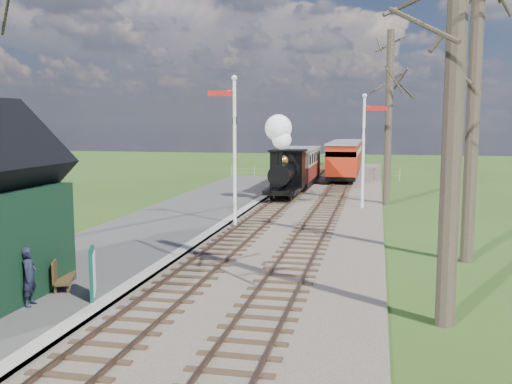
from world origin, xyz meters
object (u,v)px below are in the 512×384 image
(red_carriage_a, at_px, (343,161))
(red_carriage_b, at_px, (347,156))
(semaphore_far, at_px, (365,142))
(person, at_px, (30,276))
(locomotive, at_px, (284,163))
(coach, at_px, (299,165))
(semaphore_near, at_px, (233,140))
(bench, at_px, (61,272))
(sign_board, at_px, (92,273))

(red_carriage_a, height_order, red_carriage_b, same)
(semaphore_far, relative_size, person, 4.22)
(locomotive, relative_size, coach, 0.63)
(semaphore_far, xyz_separation_m, person, (-7.07, -17.21, -2.47))
(semaphore_near, bearing_deg, red_carriage_b, 81.94)
(semaphore_near, xyz_separation_m, bench, (-2.05, -9.72, -3.05))
(locomotive, bearing_deg, coach, 89.89)
(coach, height_order, red_carriage_b, red_carriage_b)
(bench, height_order, person, person)
(coach, bearing_deg, semaphore_near, -93.05)
(coach, xyz_separation_m, red_carriage_b, (2.60, 9.35, 0.05))
(semaphore_near, bearing_deg, red_carriage_a, 79.56)
(semaphore_far, height_order, coach, semaphore_far)
(semaphore_far, bearing_deg, red_carriage_a, 98.22)
(red_carriage_b, bearing_deg, bench, -99.18)
(coach, bearing_deg, red_carriage_a, 55.96)
(red_carriage_a, height_order, bench, red_carriage_a)
(red_carriage_b, bearing_deg, person, -98.61)
(red_carriage_b, height_order, bench, red_carriage_b)
(semaphore_far, distance_m, locomotive, 5.14)
(red_carriage_a, bearing_deg, locomotive, -104.76)
(semaphore_far, height_order, person, semaphore_far)
(sign_board, xyz_separation_m, bench, (-1.25, 0.68, -0.23))
(semaphore_near, height_order, sign_board, semaphore_near)
(semaphore_far, relative_size, red_carriage_a, 1.06)
(semaphore_near, relative_size, bench, 4.35)
(red_carriage_b, bearing_deg, sign_board, -96.95)
(coach, relative_size, person, 5.35)
(red_carriage_b, relative_size, sign_board, 4.48)
(semaphore_near, xyz_separation_m, sign_board, (-0.80, -10.40, -2.82))
(semaphore_near, relative_size, sign_board, 5.15)
(person, bearing_deg, coach, -16.17)
(semaphore_near, distance_m, bench, 10.39)
(bench, bearing_deg, semaphore_near, 78.11)
(semaphore_far, xyz_separation_m, locomotive, (-4.39, 2.37, -1.26))
(red_carriage_b, relative_size, bench, 3.78)
(sign_board, distance_m, bench, 1.44)
(red_carriage_a, xyz_separation_m, person, (-5.30, -29.50, -0.70))
(red_carriage_b, height_order, person, red_carriage_b)
(red_carriage_a, bearing_deg, semaphore_near, -100.44)
(locomotive, bearing_deg, semaphore_far, -28.41)
(semaphore_near, relative_size, red_carriage_a, 1.15)
(semaphore_far, bearing_deg, sign_board, -109.91)
(semaphore_near, distance_m, coach, 14.61)
(bench, bearing_deg, coach, 83.35)
(semaphore_far, relative_size, red_carriage_b, 1.06)
(locomotive, height_order, person, locomotive)
(locomotive, relative_size, bench, 3.17)
(locomotive, distance_m, coach, 6.09)
(semaphore_near, xyz_separation_m, red_carriage_b, (3.37, 23.79, -2.05))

